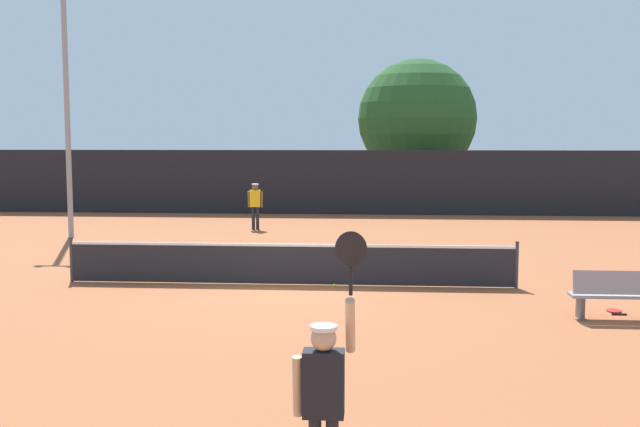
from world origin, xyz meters
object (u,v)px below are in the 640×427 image
at_px(player_serving, 325,386).
at_px(spare_racket, 614,311).
at_px(light_pole, 66,85).
at_px(courtside_bench, 620,295).
at_px(parked_car_near, 282,185).
at_px(tennis_ball, 334,285).
at_px(large_tree, 417,119).
at_px(player_receiving, 255,201).
at_px(parked_car_mid, 525,189).

relative_size(player_serving, spare_racket, 4.92).
distance_m(player_serving, light_pole, 21.02).
bearing_deg(light_pole, courtside_bench, -35.37).
xyz_separation_m(spare_racket, parked_car_near, (-9.97, 27.07, 0.76)).
xyz_separation_m(tennis_ball, light_pole, (-9.50, 7.93, 5.14)).
distance_m(tennis_ball, large_tree, 21.53).
relative_size(player_serving, courtside_bench, 1.41).
bearing_deg(tennis_ball, player_serving, -87.38).
relative_size(player_receiving, courtside_bench, 0.95).
relative_size(spare_racket, light_pole, 0.06).
bearing_deg(courtside_bench, tennis_ball, 153.75).
bearing_deg(player_serving, large_tree, 85.31).
height_order(player_receiving, light_pole, light_pole).
bearing_deg(parked_car_mid, light_pole, -143.90).
bearing_deg(large_tree, tennis_ball, -98.20).
xyz_separation_m(spare_racket, light_pole, (-15.12, 9.98, 5.16)).
bearing_deg(parked_car_near, light_pole, -99.28).
relative_size(courtside_bench, light_pole, 0.20).
relative_size(player_serving, parked_car_mid, 0.60).
height_order(player_receiving, parked_car_mid, player_receiving).
bearing_deg(light_pole, player_serving, -61.12).
bearing_deg(parked_car_near, player_serving, -74.73).
bearing_deg(courtside_bench, parked_car_mid, 82.80).
height_order(tennis_ball, light_pole, light_pole).
height_order(tennis_ball, spare_racket, tennis_ball).
xyz_separation_m(large_tree, parked_car_near, (-7.36, 4.15, -3.58)).
height_order(player_receiving, tennis_ball, player_receiving).
relative_size(player_receiving, large_tree, 0.23).
distance_m(player_receiving, light_pole, 7.71).
bearing_deg(spare_racket, tennis_ball, 159.99).
xyz_separation_m(player_receiving, courtside_bench, (9.01, -13.23, -0.57)).
distance_m(spare_racket, large_tree, 23.48).
distance_m(spare_racket, courtside_bench, 0.82).
height_order(player_receiving, courtside_bench, player_receiving).
bearing_deg(courtside_bench, light_pole, 144.63).
xyz_separation_m(player_serving, courtside_bench, (5.03, 7.42, -0.64)).
bearing_deg(large_tree, courtside_bench, -83.98).
distance_m(player_serving, parked_car_mid, 33.25).
bearing_deg(player_receiving, player_serving, 100.90).
bearing_deg(player_serving, parked_car_near, 97.80).
xyz_separation_m(courtside_bench, large_tree, (-2.49, 23.59, 3.87)).
distance_m(light_pole, large_tree, 18.02).
bearing_deg(spare_racket, courtside_bench, -100.48).
distance_m(player_receiving, parked_car_mid, 16.78).
bearing_deg(spare_racket, player_serving, -122.53).
height_order(player_serving, parked_car_mid, player_serving).
distance_m(large_tree, parked_car_near, 9.18).
height_order(tennis_ball, parked_car_near, parked_car_near).
relative_size(light_pole, parked_car_mid, 2.16).
bearing_deg(player_serving, parked_car_mid, 75.78).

